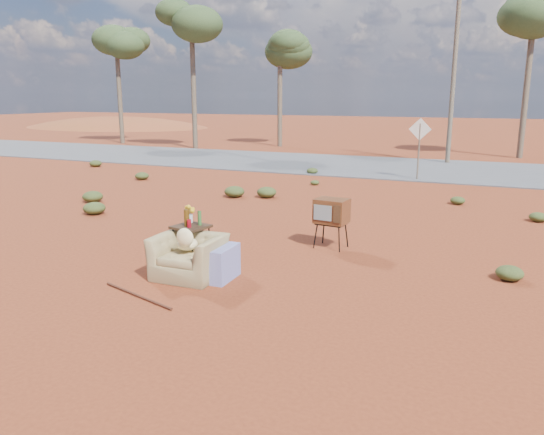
% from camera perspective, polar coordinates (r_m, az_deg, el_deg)
% --- Properties ---
extents(ground, '(140.00, 140.00, 0.00)m').
position_cam_1_polar(ground, '(8.93, -6.18, -6.40)').
color(ground, brown).
rests_on(ground, ground).
extents(highway, '(140.00, 7.00, 0.04)m').
position_cam_1_polar(highway, '(22.88, 12.71, 5.30)').
color(highway, '#565659').
rests_on(highway, ground).
extents(dirt_mound, '(26.00, 18.00, 2.00)m').
position_cam_1_polar(dirt_mound, '(53.71, -16.39, 9.31)').
color(dirt_mound, brown).
rests_on(dirt_mound, ground).
extents(armchair, '(1.29, 0.84, 0.95)m').
position_cam_1_polar(armchair, '(8.83, -8.36, -3.67)').
color(armchair, '#947E50').
rests_on(armchair, ground).
extents(tv_unit, '(0.66, 0.55, 0.98)m').
position_cam_1_polar(tv_unit, '(10.44, 6.43, 0.62)').
color(tv_unit, black).
rests_on(tv_unit, ground).
extents(side_table, '(0.63, 0.63, 1.08)m').
position_cam_1_polar(side_table, '(9.24, -8.75, -0.64)').
color(side_table, '#331F12').
rests_on(side_table, ground).
extents(rusty_bar, '(1.55, 0.52, 0.04)m').
position_cam_1_polar(rusty_bar, '(8.29, -14.26, -8.14)').
color(rusty_bar, '#532316').
rests_on(rusty_bar, ground).
extents(road_sign, '(0.78, 0.06, 2.19)m').
position_cam_1_polar(road_sign, '(19.54, 15.58, 8.26)').
color(road_sign, brown).
rests_on(road_sign, ground).
extents(eucalyptus_far_left, '(3.20, 3.20, 7.10)m').
position_cam_1_polar(eucalyptus_far_left, '(35.32, -16.39, 17.33)').
color(eucalyptus_far_left, brown).
rests_on(eucalyptus_far_left, ground).
extents(eucalyptus_left, '(3.20, 3.20, 8.10)m').
position_cam_1_polar(eucalyptus_left, '(31.15, -8.66, 20.16)').
color(eucalyptus_left, brown).
rests_on(eucalyptus_left, ground).
extents(eucalyptus_near_left, '(3.20, 3.20, 6.60)m').
position_cam_1_polar(eucalyptus_near_left, '(31.84, 0.86, 17.48)').
color(eucalyptus_near_left, brown).
rests_on(eucalyptus_near_left, ground).
extents(eucalyptus_center, '(3.20, 3.20, 7.60)m').
position_cam_1_polar(eucalyptus_center, '(28.53, 26.34, 18.71)').
color(eucalyptus_center, brown).
rests_on(eucalyptus_center, ground).
extents(utility_pole_center, '(1.40, 0.20, 8.00)m').
position_cam_1_polar(utility_pole_center, '(24.93, 19.01, 15.05)').
color(utility_pole_center, brown).
rests_on(utility_pole_center, ground).
extents(scrub_patch, '(17.49, 8.07, 0.33)m').
position_cam_1_polar(scrub_patch, '(13.05, 0.19, 0.54)').
color(scrub_patch, '#414C21').
rests_on(scrub_patch, ground).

